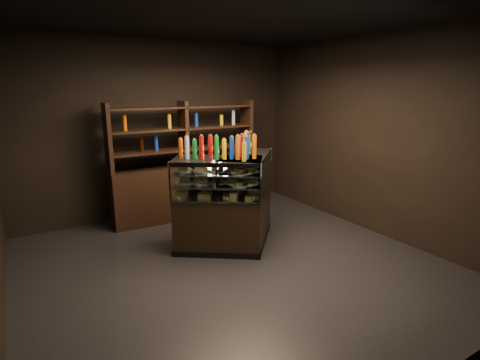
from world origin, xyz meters
The scene contains 7 objects.
ground centered at (0.00, 0.00, 0.00)m, with size 5.00×5.00×0.00m, color black.
room_shell centered at (0.00, 0.00, 1.94)m, with size 5.02×5.02×3.01m.
display_case centered at (0.33, 0.56, 0.44)m, with size 1.78×1.30×1.31m.
food_display centered at (0.33, 0.55, 1.02)m, with size 1.45×0.93×0.41m.
bottles_top centered at (0.32, 0.56, 1.45)m, with size 1.28×0.79×0.30m.
potted_conifer centered at (1.21, 1.32, 0.38)m, with size 0.31×0.31×0.66m.
back_shelving centered at (0.25, 2.05, 0.61)m, with size 2.52×0.50×2.00m.
Camera 1 is at (-2.21, -3.81, 2.25)m, focal length 28.00 mm.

